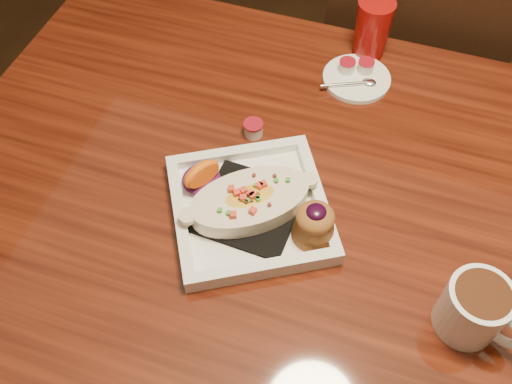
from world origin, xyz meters
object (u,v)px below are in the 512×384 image
(table, at_px, (359,247))
(coffee_mug, at_px, (476,309))
(plate, at_px, (257,207))
(red_tumbler, at_px, (372,29))
(saucer, at_px, (356,76))
(chair_far, at_px, (405,74))

(table, height_order, coffee_mug, coffee_mug)
(plate, height_order, red_tumbler, red_tumbler)
(saucer, bearing_deg, table, -73.38)
(chair_far, xyz_separation_m, red_tumbler, (-0.08, -0.24, 0.30))
(red_tumbler, bearing_deg, coffee_mug, -63.98)
(table, distance_m, chair_far, 0.65)
(chair_far, distance_m, red_tumbler, 0.40)
(saucer, bearing_deg, plate, -102.49)
(saucer, height_order, red_tumbler, red_tumbler)
(chair_far, height_order, red_tumbler, chair_far)
(chair_far, distance_m, coffee_mug, 0.84)
(plate, bearing_deg, red_tumbler, 48.81)
(table, relative_size, chair_far, 1.61)
(plate, xyz_separation_m, red_tumbler, (0.09, 0.44, 0.03))
(table, relative_size, coffee_mug, 12.22)
(chair_far, xyz_separation_m, saucer, (-0.09, -0.32, 0.25))
(chair_far, relative_size, coffee_mug, 7.57)
(table, height_order, saucer, saucer)
(plate, bearing_deg, coffee_mug, -43.26)
(coffee_mug, xyz_separation_m, saucer, (-0.26, 0.44, -0.04))
(chair_far, relative_size, red_tumbler, 7.76)
(table, xyz_separation_m, red_tumbler, (-0.08, 0.39, 0.16))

